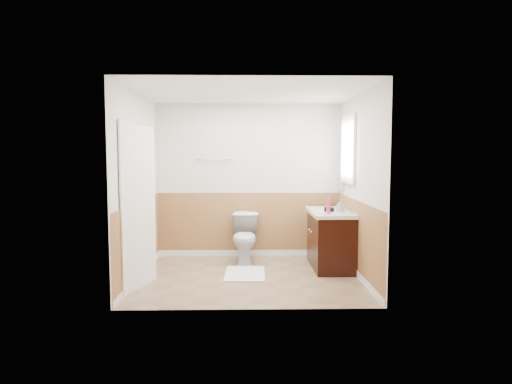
{
  "coord_description": "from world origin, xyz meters",
  "views": [
    {
      "loc": [
        -0.03,
        -6.05,
        1.68
      ],
      "look_at": [
        0.1,
        0.25,
        1.15
      ],
      "focal_mm": 31.54,
      "sensor_mm": 36.0,
      "label": 1
    }
  ],
  "objects_px": {
    "soap_dispenser": "(341,205)",
    "toilet": "(245,238)",
    "lotion_bottle": "(328,206)",
    "vanity_cabinet": "(331,241)",
    "bath_mat": "(245,274)"
  },
  "relations": [
    {
      "from": "vanity_cabinet",
      "to": "soap_dispenser",
      "type": "bearing_deg",
      "value": -42.21
    },
    {
      "from": "bath_mat",
      "to": "vanity_cabinet",
      "type": "relative_size",
      "value": 0.73
    },
    {
      "from": "soap_dispenser",
      "to": "lotion_bottle",
      "type": "bearing_deg",
      "value": -135.46
    },
    {
      "from": "lotion_bottle",
      "to": "soap_dispenser",
      "type": "xyz_separation_m",
      "value": [
        0.22,
        0.22,
        -0.02
      ]
    },
    {
      "from": "toilet",
      "to": "soap_dispenser",
      "type": "distance_m",
      "value": 1.57
    },
    {
      "from": "soap_dispenser",
      "to": "toilet",
      "type": "bearing_deg",
      "value": 161.24
    },
    {
      "from": "lotion_bottle",
      "to": "toilet",
      "type": "bearing_deg",
      "value": 149.53
    },
    {
      "from": "toilet",
      "to": "soap_dispenser",
      "type": "relative_size",
      "value": 4.11
    },
    {
      "from": "bath_mat",
      "to": "lotion_bottle",
      "type": "relative_size",
      "value": 3.64
    },
    {
      "from": "lotion_bottle",
      "to": "soap_dispenser",
      "type": "relative_size",
      "value": 1.2
    },
    {
      "from": "bath_mat",
      "to": "vanity_cabinet",
      "type": "bearing_deg",
      "value": 16.43
    },
    {
      "from": "toilet",
      "to": "vanity_cabinet",
      "type": "distance_m",
      "value": 1.32
    },
    {
      "from": "toilet",
      "to": "bath_mat",
      "type": "distance_m",
      "value": 0.82
    },
    {
      "from": "toilet",
      "to": "bath_mat",
      "type": "xyz_separation_m",
      "value": [
        -0.0,
        -0.74,
        -0.37
      ]
    },
    {
      "from": "toilet",
      "to": "lotion_bottle",
      "type": "relative_size",
      "value": 3.42
    }
  ]
}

